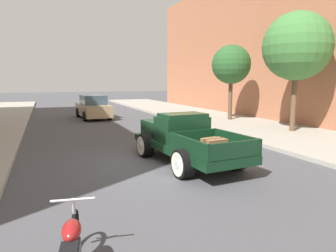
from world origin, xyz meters
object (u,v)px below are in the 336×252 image
object	(u,v)px
street_tree_second	(231,65)
car_background_tan	(93,108)
street_tree_nearest	(297,47)
motorcycle_parked	(71,250)
hotrod_truck_dark_green	(183,138)

from	to	relation	value
street_tree_second	car_background_tan	bearing A→B (deg)	147.91
car_background_tan	street_tree_nearest	xyz separation A→B (m)	(8.30, -10.24, 3.51)
car_background_tan	street_tree_nearest	distance (m)	13.64
street_tree_nearest	street_tree_second	size ratio (longest dim) A/B	1.21
motorcycle_parked	street_tree_nearest	bearing A→B (deg)	35.05
hotrod_truck_dark_green	motorcycle_parked	size ratio (longest dim) A/B	2.39
hotrod_truck_dark_green	street_tree_nearest	size ratio (longest dim) A/B	0.87
street_tree_nearest	street_tree_second	distance (m)	5.25
hotrod_truck_dark_green	street_tree_nearest	world-z (taller)	street_tree_nearest
hotrod_truck_dark_green	motorcycle_parked	distance (m)	6.45
hotrod_truck_dark_green	car_background_tan	xyz separation A→B (m)	(-1.00, 13.04, 0.01)
motorcycle_parked	hotrod_truck_dark_green	bearing A→B (deg)	52.17
motorcycle_parked	street_tree_second	world-z (taller)	street_tree_second
motorcycle_parked	street_tree_nearest	distance (m)	14.27
car_background_tan	street_tree_second	world-z (taller)	street_tree_second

